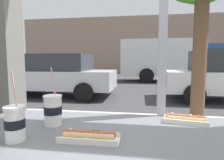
% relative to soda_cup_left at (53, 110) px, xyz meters
% --- Properties ---
extents(ground_plane, '(60.00, 60.00, 0.00)m').
position_rel_soda_cup_left_xyz_m(ground_plane, '(0.62, 8.24, -1.05)').
color(ground_plane, '#38383A').
extents(sidewalk_strip, '(16.00, 2.80, 0.14)m').
position_rel_soda_cup_left_xyz_m(sidewalk_strip, '(0.62, 1.84, -0.98)').
color(sidewalk_strip, '#B2ADA3').
rests_on(sidewalk_strip, ground).
extents(building_facade_far, '(28.00, 1.20, 6.31)m').
position_rel_soda_cup_left_xyz_m(building_facade_far, '(0.62, 20.61, 2.10)').
color(building_facade_far, gray).
rests_on(building_facade_far, ground).
extents(soda_cup_left, '(0.10, 0.10, 0.33)m').
position_rel_soda_cup_left_xyz_m(soda_cup_left, '(0.00, 0.00, 0.00)').
color(soda_cup_left, silver).
rests_on(soda_cup_left, window_counter).
extents(soda_cup_right, '(0.09, 0.09, 0.32)m').
position_rel_soda_cup_left_xyz_m(soda_cup_right, '(-0.07, -0.22, -0.00)').
color(soda_cup_right, silver).
rests_on(soda_cup_right, window_counter).
extents(hotdog_tray_near, '(0.25, 0.12, 0.05)m').
position_rel_soda_cup_left_xyz_m(hotdog_tray_near, '(0.74, 0.14, -0.06)').
color(hotdog_tray_near, silver).
rests_on(hotdog_tray_near, window_counter).
extents(hotdog_tray_far, '(0.27, 0.09, 0.05)m').
position_rel_soda_cup_left_xyz_m(hotdog_tray_far, '(0.26, -0.18, -0.06)').
color(hotdog_tray_far, silver).
rests_on(hotdog_tray_far, window_counter).
extents(parked_car_silver, '(4.40, 2.08, 1.58)m').
position_rel_soda_cup_left_xyz_m(parked_car_silver, '(-2.65, 5.69, -0.24)').
color(parked_car_silver, '#BCBCC1').
rests_on(parked_car_silver, ground).
extents(box_truck, '(6.81, 2.44, 2.69)m').
position_rel_soda_cup_left_xyz_m(box_truck, '(2.57, 11.65, 0.45)').
color(box_truck, silver).
rests_on(box_truck, ground).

